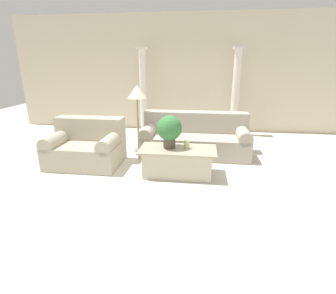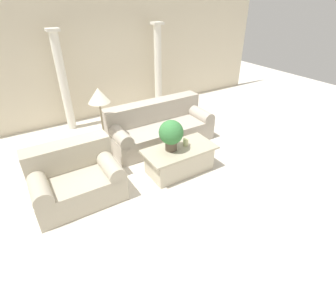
% 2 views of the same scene
% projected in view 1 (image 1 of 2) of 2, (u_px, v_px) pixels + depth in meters
% --- Properties ---
extents(ground_plane, '(16.00, 16.00, 0.00)m').
position_uv_depth(ground_plane, '(173.00, 163.00, 5.24)').
color(ground_plane, silver).
extents(wall_back, '(10.00, 0.06, 3.20)m').
position_uv_depth(wall_back, '(184.00, 74.00, 7.39)').
color(wall_back, beige).
rests_on(wall_back, ground_plane).
extents(sofa_long, '(2.28, 0.98, 0.88)m').
position_uv_depth(sofa_long, '(195.00, 138.00, 5.71)').
color(sofa_long, '#ADA393').
rests_on(sofa_long, ground_plane).
extents(loveseat, '(1.36, 0.98, 0.88)m').
position_uv_depth(loveseat, '(87.00, 146.00, 5.13)').
color(loveseat, '#B9AF97').
rests_on(loveseat, ground_plane).
extents(coffee_table, '(1.33, 0.68, 0.49)m').
position_uv_depth(coffee_table, '(178.00, 161.00, 4.64)').
color(coffee_table, beige).
rests_on(coffee_table, ground_plane).
extents(potted_plant, '(0.44, 0.44, 0.57)m').
position_uv_depth(potted_plant, '(169.00, 129.00, 4.53)').
color(potted_plant, brown).
rests_on(potted_plant, coffee_table).
extents(pillar_candle, '(0.10, 0.10, 0.14)m').
position_uv_depth(pillar_candle, '(187.00, 145.00, 4.55)').
color(pillar_candle, beige).
rests_on(pillar_candle, coffee_table).
extents(floor_lamp, '(0.41, 0.41, 1.46)m').
position_uv_depth(floor_lamp, '(137.00, 94.00, 5.57)').
color(floor_lamp, gray).
rests_on(floor_lamp, ground_plane).
extents(column_left, '(0.27, 0.27, 2.30)m').
position_uv_depth(column_left, '(143.00, 90.00, 7.27)').
color(column_left, silver).
rests_on(column_left, ground_plane).
extents(column_right, '(0.27, 0.27, 2.30)m').
position_uv_depth(column_right, '(236.00, 91.00, 6.96)').
color(column_right, silver).
rests_on(column_right, ground_plane).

